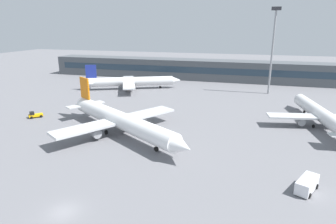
# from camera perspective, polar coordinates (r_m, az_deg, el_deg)

# --- Properties ---
(ground_plane) EXTENTS (400.00, 400.00, 0.00)m
(ground_plane) POSITION_cam_1_polar(r_m,az_deg,el_deg) (76.51, -2.19, -1.97)
(ground_plane) COLOR slate
(terminal_building) EXTENTS (146.53, 12.13, 9.00)m
(terminal_building) POSITION_cam_1_polar(r_m,az_deg,el_deg) (138.70, 6.57, 8.20)
(terminal_building) COLOR #4C5156
(terminal_building) RESTS_ON ground_plane
(airplane_near) EXTENTS (39.37, 28.77, 11.02)m
(airplane_near) POSITION_cam_1_polar(r_m,az_deg,el_deg) (67.72, -9.13, -1.66)
(airplane_near) COLOR white
(airplane_near) RESTS_ON ground_plane
(airplane_mid) EXTENTS (26.80, 37.96, 9.44)m
(airplane_mid) POSITION_cam_1_polar(r_m,az_deg,el_deg) (82.33, 27.66, -0.46)
(airplane_mid) COLOR white
(airplane_mid) RESTS_ON ground_plane
(airplane_far) EXTENTS (37.33, 26.90, 9.82)m
(airplane_far) POSITION_cam_1_polar(r_m,az_deg,el_deg) (117.09, -7.08, 5.91)
(airplane_far) COLOR silver
(airplane_far) RESTS_ON ground_plane
(baggage_tug_yellow) EXTENTS (3.53, 3.67, 1.75)m
(baggage_tug_yellow) POSITION_cam_1_polar(r_m,az_deg,el_deg) (87.81, -24.51, -0.50)
(baggage_tug_yellow) COLOR #F2B20C
(baggage_tug_yellow) RESTS_ON ground_plane
(service_van_white) EXTENTS (4.06, 5.55, 2.08)m
(service_van_white) POSITION_cam_1_polar(r_m,az_deg,el_deg) (50.30, 25.43, -12.57)
(service_van_white) COLOR white
(service_van_white) RESTS_ON ground_plane
(floodlight_tower_west) EXTENTS (3.20, 0.80, 30.42)m
(floodlight_tower_west) POSITION_cam_1_polar(r_m,az_deg,el_deg) (112.53, 19.72, 12.02)
(floodlight_tower_west) COLOR gray
(floodlight_tower_west) RESTS_ON ground_plane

